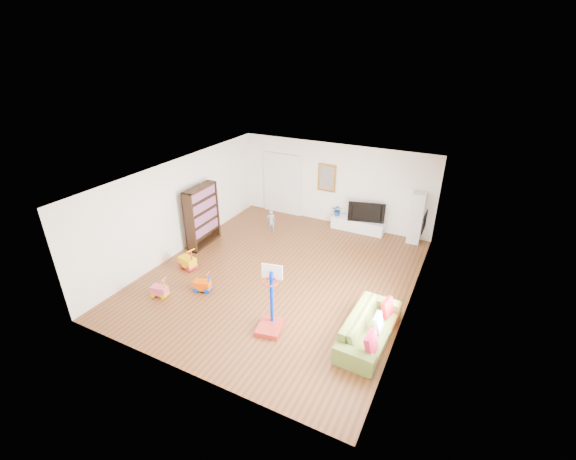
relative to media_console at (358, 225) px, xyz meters
The scene contains 25 objects.
floor 3.63m from the media_console, 105.62° to the right, with size 6.50×7.50×0.00m, color brown.
ceiling 4.40m from the media_console, 105.62° to the right, with size 6.50×7.50×0.00m, color white.
wall_back 1.53m from the media_console, 164.85° to the left, with size 6.50×0.00×2.70m, color white.
wall_front 7.39m from the media_console, 97.67° to the right, with size 6.50×0.00×2.70m, color silver.
wall_left 5.60m from the media_console, 140.47° to the right, with size 0.00×7.50×2.70m, color silver.
wall_right 4.32m from the media_console, 56.87° to the right, with size 0.00×7.50×2.70m, color silver.
navy_accent 3.49m from the media_console, 42.71° to the right, with size 0.01×3.20×1.70m, color black.
olive_wainscot 3.09m from the media_console, 42.71° to the right, with size 0.01×3.20×1.00m, color brown.
doorway 3.01m from the media_console, behind, with size 1.45×0.06×2.10m, color white.
painting_back 1.84m from the media_console, 169.64° to the left, with size 0.62×0.06×0.92m, color gold.
artwork_right 3.19m from the media_console, 40.67° to the right, with size 0.04×0.56×0.46m, color #7F3F8C.
media_console is the anchor object (origin of this frame).
tall_cabinet 1.86m from the media_console, ahead, with size 0.37×0.37×1.60m, color white.
bookshelf 4.94m from the media_console, 142.39° to the right, with size 0.33×1.26×1.83m, color black.
sofa 5.15m from the media_console, 69.76° to the right, with size 2.07×0.81×0.60m, color olive.
basketball_hoop 5.53m from the media_console, 91.93° to the right, with size 0.51×0.62×1.49m, color #AC281D.
ride_on_yellow 5.50m from the media_console, 128.07° to the right, with size 0.47×0.29×0.63m, color #F6BA07.
ride_on_orange 5.53m from the media_console, 115.29° to the right, with size 0.41×0.25×0.54m, color #E74D00.
ride_on_pink 6.46m from the media_console, 119.24° to the right, with size 0.38×0.24×0.51m, color #E44E72.
child 2.81m from the media_console, 151.49° to the right, with size 0.28×0.18×0.76m, color gray.
tv 0.58m from the media_console, ahead, with size 1.15×0.15×0.66m, color black.
vase_plant 0.80m from the media_console, behind, with size 0.34×0.29×0.38m, color navy.
pillow_left 5.81m from the media_console, 70.10° to the right, with size 0.11×0.41×0.41m, color #B8163D.
pillow_center 5.19m from the media_console, 68.03° to the right, with size 0.09×0.35×0.35m, color white.
pillow_right 4.68m from the media_console, 64.90° to the right, with size 0.10×0.36×0.36m, color #D50009.
Camera 1 is at (4.06, -7.60, 5.55)m, focal length 24.00 mm.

